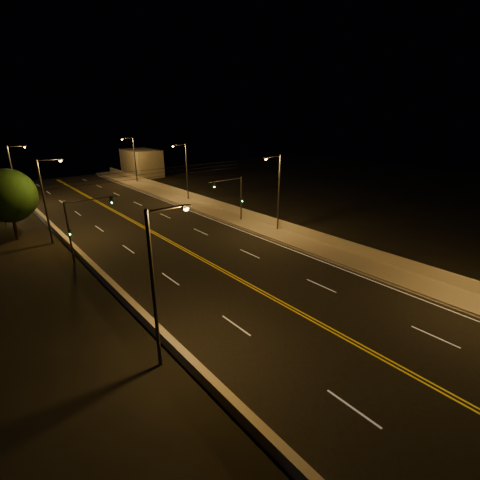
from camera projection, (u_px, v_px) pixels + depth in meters
ground at (427, 383)px, 18.29m from camera, size 160.00×160.00×0.00m
road at (210, 264)px, 32.82m from camera, size 18.00×120.00×0.02m
sidewalk at (289, 238)px, 39.21m from camera, size 3.60×120.00×0.30m
curb at (277, 242)px, 38.12m from camera, size 0.14×120.00×0.15m
parapet_wall at (299, 230)px, 39.97m from camera, size 0.30×120.00×1.00m
jersey_barrier at (115, 289)px, 27.30m from camera, size 0.45×120.00×0.74m
distant_building_right at (142, 163)px, 78.58m from camera, size 6.00×10.00×5.84m
parapet_rail at (299, 225)px, 39.79m from camera, size 0.06×120.00×0.06m
lane_markings at (211, 264)px, 32.76m from camera, size 17.32×116.00×0.00m
streetlight_1 at (277, 189)px, 39.95m from camera, size 2.55×0.28×9.06m
streetlight_2 at (185, 168)px, 54.82m from camera, size 2.55×0.28×9.06m
streetlight_3 at (133, 157)px, 69.29m from camera, size 2.55×0.28×9.06m
streetlight_4 at (158, 280)px, 18.01m from camera, size 2.55×0.28×9.06m
streetlight_5 at (46, 196)px, 36.38m from camera, size 2.55×0.28×9.06m
streetlight_6 at (15, 172)px, 51.24m from camera, size 2.55×0.28×9.06m
traffic_signal_right at (235, 194)px, 43.83m from camera, size 5.11×0.31×5.94m
traffic_signal_left at (79, 222)px, 32.65m from camera, size 5.11×0.31×5.94m
overhead_wires at (158, 173)px, 37.20m from camera, size 22.00×0.03×0.83m
tree_0 at (8, 196)px, 37.61m from camera, size 5.84×5.84×7.91m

